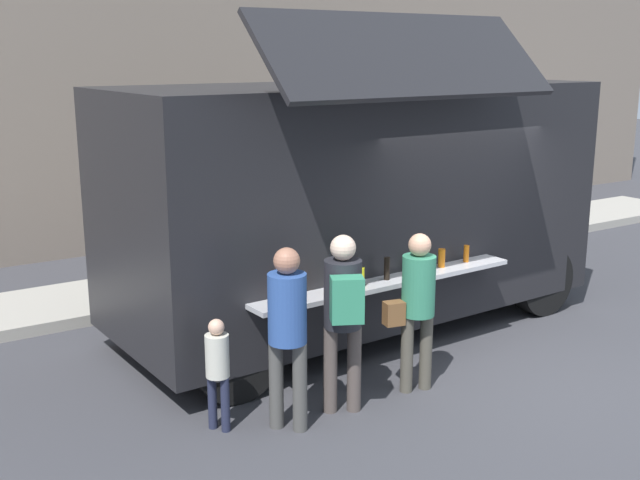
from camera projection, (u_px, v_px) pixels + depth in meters
The scene contains 7 objects.
ground_plane at pixel (520, 371), 8.41m from camera, with size 60.00×60.00×0.00m, color #38383D.
food_truck_main at pixel (358, 198), 9.40m from camera, with size 6.05×3.33×3.74m.
trash_bin at pixel (468, 218), 13.73m from camera, with size 0.60×0.60×1.01m, color #2C5C38.
customer_front_ordering at pixel (417, 299), 7.70m from camera, with size 0.54×0.33×1.64m.
customer_mid_with_backpack at pixel (343, 307), 7.18m from camera, with size 0.47×0.57×1.74m.
customer_rear_waiting at pixel (287, 323), 6.88m from camera, with size 0.35×0.35×1.71m.
child_near_queue at pixel (218, 364), 6.95m from camera, with size 0.22×0.22×1.06m.
Camera 1 is at (-6.11, -5.38, 3.36)m, focal length 43.54 mm.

